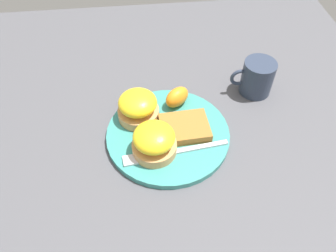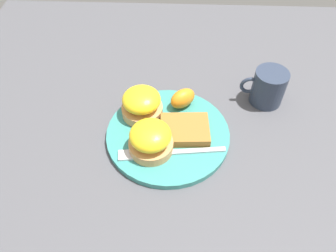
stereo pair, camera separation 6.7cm
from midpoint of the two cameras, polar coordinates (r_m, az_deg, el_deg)
name	(u,v)px [view 1 (the left image)]	position (r m, az deg, el deg)	size (l,w,h in m)	color
ground_plane	(168,136)	(0.70, -2.75, -1.99)	(1.10, 1.10, 0.00)	#4C4C51
plate	(168,134)	(0.69, -2.77, -1.62)	(0.26, 0.26, 0.01)	teal
sandwich_benedict_left	(138,107)	(0.70, -8.01, 3.20)	(0.09, 0.09, 0.06)	tan
sandwich_benedict_right	(154,141)	(0.63, -5.47, -2.80)	(0.09, 0.09, 0.06)	tan
hashbrown_patty	(185,128)	(0.68, 0.11, -0.57)	(0.10, 0.08, 0.02)	#9D692C
orange_wedge	(177,97)	(0.72, -1.06, 4.91)	(0.06, 0.04, 0.04)	orange
fork	(169,153)	(0.65, -2.77, -4.89)	(0.21, 0.04, 0.00)	silver
cup	(257,77)	(0.78, 12.85, 8.12)	(0.10, 0.07, 0.08)	#2D384C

